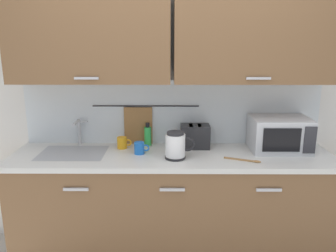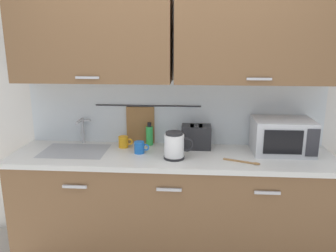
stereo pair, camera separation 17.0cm
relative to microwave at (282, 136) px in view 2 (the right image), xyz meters
name	(u,v)px [view 2 (the right image)]	position (x,y,z in m)	size (l,w,h in m)	color
counter_unit	(170,205)	(-0.88, -0.11, -0.58)	(2.53, 0.64, 0.90)	brown
back_wall_assembly	(174,72)	(-0.87, 0.12, 0.49)	(3.70, 0.41, 2.50)	silver
sink_faucet	(82,127)	(-1.66, 0.12, 0.01)	(0.09, 0.17, 0.22)	#B2B5BA
microwave	(282,136)	(0.00, 0.00, 0.00)	(0.46, 0.35, 0.27)	silver
electric_kettle	(175,146)	(-0.84, -0.21, -0.03)	(0.23, 0.16, 0.21)	black
dish_soap_bottle	(149,135)	(-1.07, 0.12, -0.05)	(0.06, 0.06, 0.20)	green
mug_near_sink	(124,142)	(-1.28, 0.03, -0.09)	(0.12, 0.08, 0.09)	orange
toaster	(196,137)	(-0.68, 0.07, -0.04)	(0.26, 0.17, 0.19)	#232326
mug_by_kettle	(140,147)	(-1.12, -0.10, -0.09)	(0.12, 0.08, 0.09)	blue
wooden_spoon	(246,162)	(-0.31, -0.27, -0.13)	(0.27, 0.13, 0.01)	#9E7042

